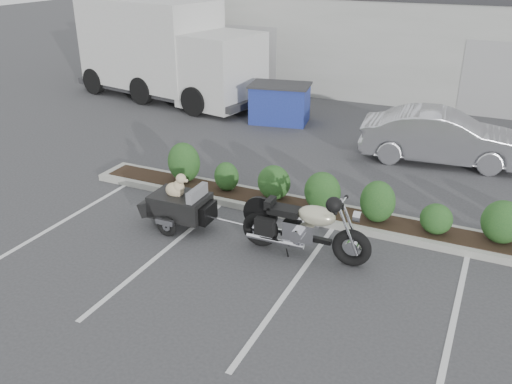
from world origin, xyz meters
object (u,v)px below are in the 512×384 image
at_px(motorcycle, 304,228).
at_px(dumpster, 280,103).
at_px(sedan, 442,137).
at_px(delivery_truck, 167,53).
at_px(pet_trailer, 179,204).

height_order(motorcycle, dumpster, motorcycle).
bearing_deg(sedan, delivery_truck, 68.87).
xyz_separation_m(motorcycle, dumpster, (-3.83, 7.93, 0.07)).
distance_m(motorcycle, sedan, 6.54).
height_order(pet_trailer, sedan, sedan).
height_order(sedan, dumpster, sedan).
xyz_separation_m(motorcycle, sedan, (1.64, 6.33, 0.12)).
xyz_separation_m(sedan, delivery_truck, (-10.64, 2.73, 1.05)).
relative_size(sedan, dumpster, 1.98).
xyz_separation_m(dumpster, delivery_truck, (-5.17, 1.14, 1.11)).
bearing_deg(sedan, motorcycle, 158.77).
height_order(sedan, delivery_truck, delivery_truck).
bearing_deg(dumpster, pet_trailer, -93.07).
bearing_deg(sedan, dumpster, 67.03).
distance_m(motorcycle, dumpster, 8.80).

